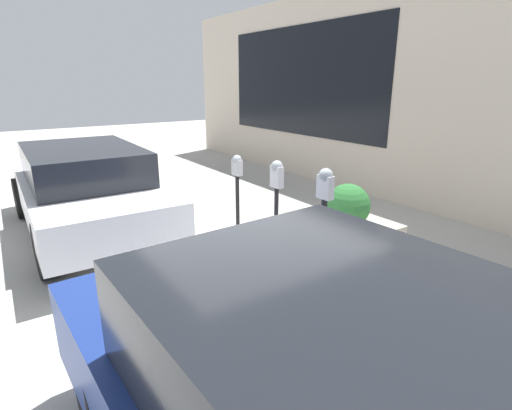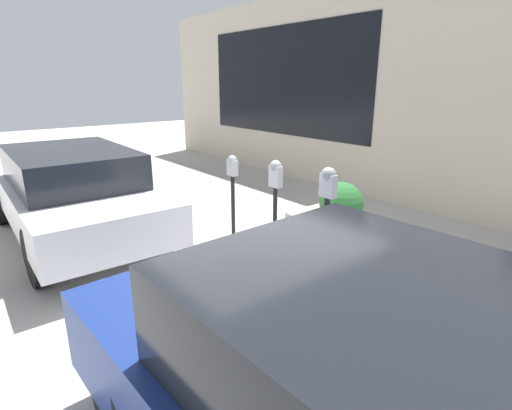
{
  "view_description": "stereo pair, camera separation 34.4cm",
  "coord_description": "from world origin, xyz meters",
  "px_view_note": "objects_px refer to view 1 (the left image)",
  "views": [
    {
      "loc": [
        -3.84,
        2.52,
        2.45
      ],
      "look_at": [
        0.0,
        -0.13,
        0.99
      ],
      "focal_mm": 28.0,
      "sensor_mm": 36.0,
      "label": 1
    },
    {
      "loc": [
        -3.64,
        2.79,
        2.45
      ],
      "look_at": [
        0.0,
        -0.13,
        0.99
      ],
      "focal_mm": 28.0,
      "sensor_mm": 36.0,
      "label": 2
    }
  ],
  "objects_px": {
    "parked_car_front": "(322,407)",
    "parking_meter_second": "(277,192)",
    "parking_meter_middle": "(237,184)",
    "parked_car_middle": "(85,187)",
    "parking_meter_nearest": "(324,210)",
    "planter_box": "(346,226)"
  },
  "relations": [
    {
      "from": "parked_car_front",
      "to": "parking_meter_second",
      "type": "bearing_deg",
      "value": -34.97
    },
    {
      "from": "parking_meter_middle",
      "to": "parked_car_middle",
      "type": "relative_size",
      "value": 0.31
    },
    {
      "from": "parking_meter_nearest",
      "to": "parking_meter_second",
      "type": "bearing_deg",
      "value": -2.0
    },
    {
      "from": "planter_box",
      "to": "parked_car_front",
      "type": "relative_size",
      "value": 0.35
    },
    {
      "from": "parking_meter_middle",
      "to": "parked_car_front",
      "type": "height_order",
      "value": "parked_car_front"
    },
    {
      "from": "parking_meter_middle",
      "to": "planter_box",
      "type": "relative_size",
      "value": 1.05
    },
    {
      "from": "parking_meter_middle",
      "to": "parked_car_front",
      "type": "distance_m",
      "value": 3.92
    },
    {
      "from": "parking_meter_second",
      "to": "parked_car_front",
      "type": "distance_m",
      "value": 3.17
    },
    {
      "from": "parking_meter_second",
      "to": "parking_meter_middle",
      "type": "relative_size",
      "value": 1.04
    },
    {
      "from": "parked_car_middle",
      "to": "parking_meter_second",
      "type": "bearing_deg",
      "value": -148.83
    },
    {
      "from": "parking_meter_nearest",
      "to": "parked_car_front",
      "type": "relative_size",
      "value": 0.4
    },
    {
      "from": "parking_meter_nearest",
      "to": "parked_car_middle",
      "type": "xyz_separation_m",
      "value": [
        3.85,
        1.66,
        -0.32
      ]
    },
    {
      "from": "parking_meter_nearest",
      "to": "parking_meter_second",
      "type": "xyz_separation_m",
      "value": [
        0.89,
        -0.03,
        -0.0
      ]
    },
    {
      "from": "parking_meter_second",
      "to": "parked_car_middle",
      "type": "relative_size",
      "value": 0.32
    },
    {
      "from": "planter_box",
      "to": "parked_car_front",
      "type": "bearing_deg",
      "value": 131.07
    },
    {
      "from": "parking_meter_nearest",
      "to": "parked_car_front",
      "type": "height_order",
      "value": "parking_meter_nearest"
    },
    {
      "from": "planter_box",
      "to": "parked_car_middle",
      "type": "height_order",
      "value": "parked_car_middle"
    },
    {
      "from": "parking_meter_nearest",
      "to": "parked_car_front",
      "type": "distance_m",
      "value": 2.46
    },
    {
      "from": "parked_car_front",
      "to": "planter_box",
      "type": "bearing_deg",
      "value": -50.97
    },
    {
      "from": "parking_meter_nearest",
      "to": "parking_meter_second",
      "type": "height_order",
      "value": "parking_meter_nearest"
    },
    {
      "from": "parking_meter_middle",
      "to": "parked_car_middle",
      "type": "height_order",
      "value": "parked_car_middle"
    },
    {
      "from": "parking_meter_middle",
      "to": "parked_car_front",
      "type": "xyz_separation_m",
      "value": [
        -3.53,
        1.68,
        -0.24
      ]
    }
  ]
}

